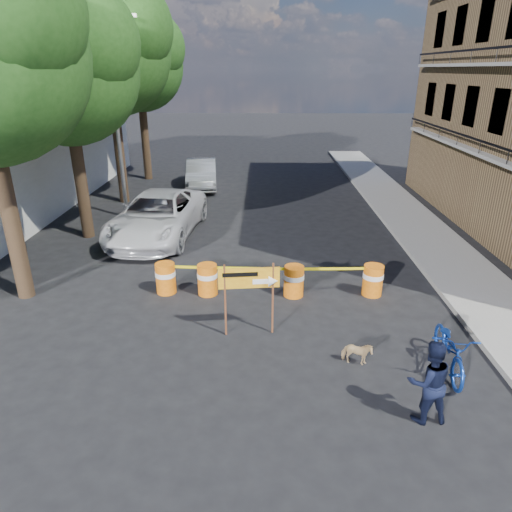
{
  "coord_description": "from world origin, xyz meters",
  "views": [
    {
      "loc": [
        -0.09,
        -9.52,
        6.01
      ],
      "look_at": [
        -0.25,
        1.91,
        1.3
      ],
      "focal_mm": 32.0,
      "sensor_mm": 36.0,
      "label": 1
    }
  ],
  "objects_px": {
    "barrel_far_right": "(373,280)",
    "suv_white": "(158,216)",
    "detour_sign": "(257,283)",
    "dog": "(357,353)",
    "sedan_red": "(166,208)",
    "barrel_mid_left": "(207,279)",
    "barrel_mid_right": "(294,280)",
    "pedestrian": "(429,382)",
    "bicycle": "(454,329)",
    "barrel_far_left": "(166,277)",
    "sedan_silver": "(201,174)"
  },
  "relations": [
    {
      "from": "barrel_far_right",
      "to": "pedestrian",
      "type": "relative_size",
      "value": 0.55
    },
    {
      "from": "pedestrian",
      "to": "dog",
      "type": "xyz_separation_m",
      "value": [
        -0.93,
        1.67,
        -0.55
      ]
    },
    {
      "from": "barrel_far_left",
      "to": "detour_sign",
      "type": "distance_m",
      "value": 3.54
    },
    {
      "from": "barrel_far_right",
      "to": "sedan_red",
      "type": "distance_m",
      "value": 9.59
    },
    {
      "from": "barrel_mid_right",
      "to": "detour_sign",
      "type": "height_order",
      "value": "detour_sign"
    },
    {
      "from": "barrel_far_right",
      "to": "suv_white",
      "type": "xyz_separation_m",
      "value": [
        -7.13,
        4.81,
        0.36
      ]
    },
    {
      "from": "detour_sign",
      "to": "suv_white",
      "type": "distance_m",
      "value": 7.95
    },
    {
      "from": "sedan_red",
      "to": "sedan_silver",
      "type": "bearing_deg",
      "value": 82.3
    },
    {
      "from": "barrel_far_left",
      "to": "detour_sign",
      "type": "xyz_separation_m",
      "value": [
        2.64,
        -2.17,
        0.89
      ]
    },
    {
      "from": "suv_white",
      "to": "bicycle",
      "type": "bearing_deg",
      "value": -41.07
    },
    {
      "from": "bicycle",
      "to": "sedan_silver",
      "type": "distance_m",
      "value": 17.85
    },
    {
      "from": "suv_white",
      "to": "barrel_mid_right",
      "type": "bearing_deg",
      "value": -39.9
    },
    {
      "from": "detour_sign",
      "to": "suv_white",
      "type": "xyz_separation_m",
      "value": [
        -3.87,
        6.93,
        -0.53
      ]
    },
    {
      "from": "barrel_mid_right",
      "to": "pedestrian",
      "type": "relative_size",
      "value": 0.55
    },
    {
      "from": "detour_sign",
      "to": "bicycle",
      "type": "relative_size",
      "value": 0.91
    },
    {
      "from": "detour_sign",
      "to": "dog",
      "type": "height_order",
      "value": "detour_sign"
    },
    {
      "from": "barrel_far_right",
      "to": "sedan_silver",
      "type": "height_order",
      "value": "sedan_silver"
    },
    {
      "from": "pedestrian",
      "to": "sedan_silver",
      "type": "bearing_deg",
      "value": -75.57
    },
    {
      "from": "detour_sign",
      "to": "bicycle",
      "type": "bearing_deg",
      "value": -24.74
    },
    {
      "from": "detour_sign",
      "to": "sedan_red",
      "type": "xyz_separation_m",
      "value": [
        -3.89,
        8.51,
        -0.69
      ]
    },
    {
      "from": "sedan_silver",
      "to": "bicycle",
      "type": "bearing_deg",
      "value": -72.24
    },
    {
      "from": "barrel_far_right",
      "to": "detour_sign",
      "type": "height_order",
      "value": "detour_sign"
    },
    {
      "from": "barrel_mid_left",
      "to": "barrel_mid_right",
      "type": "bearing_deg",
      "value": -1.64
    },
    {
      "from": "barrel_mid_left",
      "to": "bicycle",
      "type": "relative_size",
      "value": 0.44
    },
    {
      "from": "bicycle",
      "to": "dog",
      "type": "distance_m",
      "value": 2.06
    },
    {
      "from": "barrel_mid_left",
      "to": "barrel_mid_right",
      "type": "distance_m",
      "value": 2.45
    },
    {
      "from": "barrel_far_right",
      "to": "bicycle",
      "type": "bearing_deg",
      "value": -76.59
    },
    {
      "from": "barrel_mid_left",
      "to": "suv_white",
      "type": "relative_size",
      "value": 0.15
    },
    {
      "from": "barrel_mid_left",
      "to": "detour_sign",
      "type": "bearing_deg",
      "value": -55.64
    },
    {
      "from": "barrel_far_left",
      "to": "detour_sign",
      "type": "height_order",
      "value": "detour_sign"
    },
    {
      "from": "barrel_far_left",
      "to": "barrel_far_right",
      "type": "distance_m",
      "value": 5.91
    },
    {
      "from": "pedestrian",
      "to": "sedan_silver",
      "type": "height_order",
      "value": "pedestrian"
    },
    {
      "from": "dog",
      "to": "sedan_red",
      "type": "relative_size",
      "value": 0.17
    },
    {
      "from": "barrel_far_right",
      "to": "suv_white",
      "type": "height_order",
      "value": "suv_white"
    },
    {
      "from": "bicycle",
      "to": "suv_white",
      "type": "relative_size",
      "value": 0.34
    },
    {
      "from": "barrel_mid_right",
      "to": "sedan_silver",
      "type": "bearing_deg",
      "value": 108.15
    },
    {
      "from": "barrel_far_left",
      "to": "dog",
      "type": "distance_m",
      "value": 5.92
    },
    {
      "from": "suv_white",
      "to": "pedestrian",
      "type": "bearing_deg",
      "value": -49.45
    },
    {
      "from": "barrel_mid_right",
      "to": "pedestrian",
      "type": "xyz_separation_m",
      "value": [
        2.1,
        -4.93,
        0.35
      ]
    },
    {
      "from": "sedan_silver",
      "to": "sedan_red",
      "type": "bearing_deg",
      "value": -102.54
    },
    {
      "from": "sedan_silver",
      "to": "barrel_mid_left",
      "type": "bearing_deg",
      "value": -88.55
    },
    {
      "from": "sedan_silver",
      "to": "barrel_far_right",
      "type": "bearing_deg",
      "value": -69.55
    },
    {
      "from": "barrel_far_right",
      "to": "dog",
      "type": "xyz_separation_m",
      "value": [
        -1.08,
        -3.36,
        -0.19
      ]
    },
    {
      "from": "barrel_far_left",
      "to": "suv_white",
      "type": "bearing_deg",
      "value": 104.44
    },
    {
      "from": "barrel_mid_right",
      "to": "pedestrian",
      "type": "distance_m",
      "value": 5.37
    },
    {
      "from": "barrel_mid_right",
      "to": "barrel_far_right",
      "type": "xyz_separation_m",
      "value": [
        2.25,
        0.09,
        0.0
      ]
    },
    {
      "from": "barrel_far_right",
      "to": "dog",
      "type": "bearing_deg",
      "value": -107.79
    },
    {
      "from": "bicycle",
      "to": "dog",
      "type": "bearing_deg",
      "value": -179.49
    },
    {
      "from": "barrel_mid_left",
      "to": "dog",
      "type": "xyz_separation_m",
      "value": [
        3.62,
        -3.34,
        -0.19
      ]
    },
    {
      "from": "sedan_red",
      "to": "bicycle",
      "type": "bearing_deg",
      "value": -52.67
    }
  ]
}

